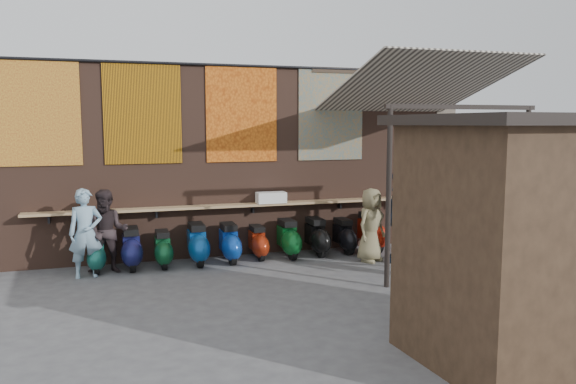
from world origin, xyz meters
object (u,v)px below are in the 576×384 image
Objects in this scene: scooter_stool_2 at (163,249)px; scooter_stool_3 at (197,244)px; scooter_stool_7 at (317,237)px; shelf_box at (271,198)px; shopper_navy at (399,216)px; shopper_tan at (371,225)px; scooter_stool_6 at (288,239)px; scooter_stool_0 at (97,254)px; scooter_stool_9 at (371,232)px; market_stall at (529,244)px; scooter_stool_4 at (230,243)px; scooter_stool_8 at (344,236)px; diner_right at (107,231)px; diner_left at (86,233)px; scooter_stool_1 at (131,249)px; shopper_grey at (441,229)px; scooter_stool_5 at (258,243)px.

scooter_stool_3 is at bearing 1.14° from scooter_stool_2.
shelf_box is at bearing 160.96° from scooter_stool_7.
shopper_navy is (1.38, -1.06, 0.55)m from scooter_stool_7.
shopper_tan reaches higher than scooter_stool_7.
scooter_stool_0 is at bearing -179.94° from scooter_stool_6.
market_stall is at bearing -97.86° from scooter_stool_9.
scooter_stool_3 reaches higher than scooter_stool_6.
scooter_stool_4 is 6.24m from market_stall.
shelf_box reaches higher than scooter_stool_9.
scooter_stool_8 is 0.49× the size of diner_right.
shelf_box is 0.95m from scooter_stool_6.
shopper_navy is at bearing -37.53° from scooter_stool_7.
scooter_stool_8 reaches higher than scooter_stool_0.
scooter_stool_7 is 0.44× the size of shopper_navy.
scooter_stool_8 is 0.48× the size of diner_left.
shopper_tan is 0.54× the size of market_stall.
scooter_stool_6 is at bearing 12.04° from diner_right.
scooter_stool_0 is 3.82m from scooter_stool_6.
diner_left reaches higher than scooter_stool_6.
scooter_stool_6 is 1.29m from scooter_stool_8.
scooter_stool_3 is at bearing 3.06° from diner_left.
scooter_stool_8 is at bearing 177.82° from scooter_stool_9.
market_stall is at bearing -122.90° from shopper_tan.
scooter_stool_0 is 0.84× the size of scooter_stool_3.
shopper_tan reaches higher than scooter_stool_4.
shopper_navy reaches higher than shopper_tan.
scooter_stool_1 is 5.10m from scooter_stool_9.
market_stall is (3.72, -5.68, 1.03)m from scooter_stool_2.
scooter_stool_0 is 0.39× the size of shopper_grey.
scooter_stool_7 is at bearing -1.57° from diner_left.
scooter_stool_9 is 5.54m from diner_right.
scooter_stool_9 reaches higher than scooter_stool_3.
shopper_tan is (1.49, -0.84, 0.36)m from scooter_stool_6.
scooter_stool_6 reaches higher than scooter_stool_8.
diner_left is (-5.27, -0.35, 0.45)m from scooter_stool_8.
scooter_stool_3 is at bearing -58.05° from shopper_navy.
diner_right is (-5.53, -0.14, 0.37)m from scooter_stool_9.
scooter_stool_3 is 1.19× the size of scooter_stool_5.
scooter_stool_3 is 0.31× the size of market_stall.
scooter_stool_9 is at bearing -8.05° from shelf_box.
scooter_stool_1 reaches higher than scooter_stool_8.
market_stall reaches higher than shopper_tan.
market_stall is at bearing -39.67° from diner_right.
scooter_stool_4 is 0.63m from scooter_stool_5.
shelf_box is 0.86× the size of scooter_stool_0.
market_stall is (2.40, -5.67, 1.00)m from scooter_stool_4.
scooter_stool_2 is 1.50m from diner_left.
diner_right reaches higher than scooter_stool_1.
shopper_tan is (4.67, -0.87, 0.35)m from scooter_stool_1.
scooter_stool_7 is 1.25m from shopper_tan.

